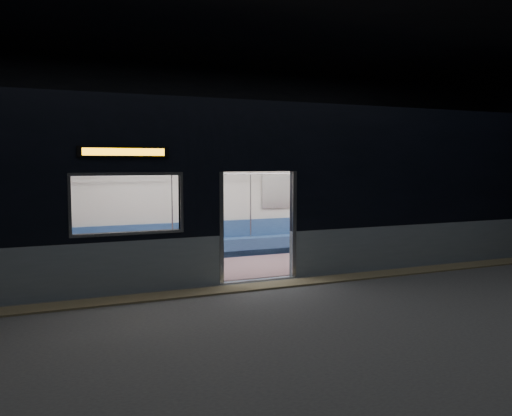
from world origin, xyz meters
TOP-DOWN VIEW (x-y plane):
  - station_floor at (0.00, 0.00)m, footprint 24.00×14.00m
  - station_envelope at (0.00, 0.00)m, footprint 24.00×14.00m
  - tactile_strip at (0.00, 0.55)m, footprint 22.80×0.50m
  - metro_car at (-0.00, 2.54)m, footprint 18.00×3.04m
  - passenger at (3.17, 3.55)m, footprint 0.45×0.77m
  - handbag at (3.15, 3.29)m, footprint 0.38×0.35m
  - transit_map at (1.93, 3.85)m, footprint 1.07×0.03m

SIDE VIEW (x-z plane):
  - station_floor at x=0.00m, z-range -0.01..0.00m
  - tactile_strip at x=0.00m, z-range 0.00..0.03m
  - handbag at x=3.15m, z-range 0.63..0.78m
  - passenger at x=3.17m, z-range 0.10..1.59m
  - transit_map at x=1.93m, z-range 1.15..1.85m
  - metro_car at x=0.00m, z-range 0.17..3.52m
  - station_envelope at x=0.00m, z-range 1.16..6.16m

